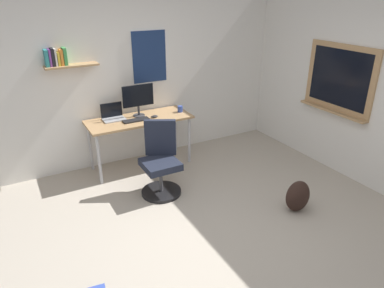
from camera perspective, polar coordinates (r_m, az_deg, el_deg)
ground_plane at (r=3.90m, az=4.24°, el=-15.64°), size 5.20×5.20×0.00m
wall_back at (r=5.35m, az=-9.95°, el=10.89°), size 5.00×0.30×2.60m
desk at (r=5.17m, az=-8.46°, el=3.30°), size 1.50×0.59×0.76m
office_chair at (r=4.57m, az=-5.08°, el=-3.11°), size 0.55×0.56×0.95m
laptop at (r=5.16m, az=-12.62°, el=4.50°), size 0.31×0.21×0.23m
monitor_primary at (r=5.16m, az=-8.69°, el=7.32°), size 0.46×0.17×0.46m
keyboard at (r=5.05m, az=-9.01°, el=3.83°), size 0.37×0.13×0.02m
computer_mouse at (r=5.15m, az=-6.09°, el=4.44°), size 0.10×0.06×0.03m
coffee_mug at (r=5.35m, az=-1.94°, el=5.68°), size 0.08×0.08×0.09m
backpack at (r=4.45m, az=16.69°, el=-8.06°), size 0.32×0.22×0.39m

